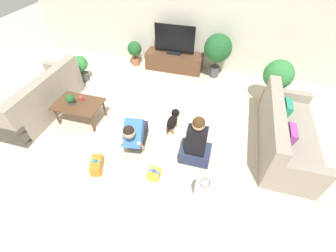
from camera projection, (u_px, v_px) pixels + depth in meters
name	position (u px, v px, depth m)	size (l,w,h in m)	color
ground_plane	(153.00, 127.00, 4.57)	(16.00, 16.00, 0.00)	beige
wall_back	(185.00, 16.00, 5.48)	(8.40, 0.06, 2.60)	beige
sofa_left	(40.00, 100.00, 4.70)	(0.85, 2.02, 0.87)	gray
sofa_right	(285.00, 135.00, 3.98)	(0.85, 2.02, 0.87)	gray
coffee_table	(79.00, 105.00, 4.46)	(0.91, 0.61, 0.43)	brown
tv_console	(174.00, 61.00, 6.05)	(1.50, 0.48, 0.46)	brown
tv	(175.00, 41.00, 5.66)	(1.03, 0.20, 0.73)	black
potted_plant_corner_left	(81.00, 66.00, 5.56)	(0.37, 0.37, 0.64)	#4C4C51
potted_plant_corner_right	(277.00, 78.00, 4.72)	(0.61, 0.61, 1.02)	#A36042
potted_plant_back_right	(218.00, 49.00, 5.45)	(0.67, 0.67, 1.10)	#4C4C51
potted_plant_back_left	(135.00, 50.00, 6.10)	(0.38, 0.38, 0.67)	#A36042
person_kneeling	(135.00, 134.00, 3.95)	(0.43, 0.81, 0.78)	#23232D
person_sitting	(196.00, 145.00, 3.73)	(0.52, 0.48, 1.00)	#283351
dog	(173.00, 120.00, 4.41)	(0.19, 0.60, 0.33)	black
gift_box_a	(97.00, 165.00, 3.76)	(0.26, 0.36, 0.26)	orange
gift_box_b	(154.00, 174.00, 3.68)	(0.21, 0.22, 0.19)	yellow
gift_bag_a	(204.00, 190.00, 3.35)	(0.26, 0.18, 0.37)	white
mug	(81.00, 99.00, 4.46)	(0.12, 0.08, 0.09)	#B23D38
tabletop_plant	(70.00, 99.00, 4.32)	(0.17, 0.17, 0.22)	#4C4C51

